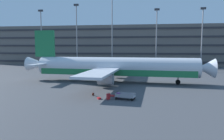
{
  "coord_description": "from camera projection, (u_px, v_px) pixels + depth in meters",
  "views": [
    {
      "loc": [
        0.71,
        -41.73,
        6.75
      ],
      "look_at": [
        -3.97,
        -5.91,
        3.0
      ],
      "focal_mm": 32.82,
      "sensor_mm": 36.0,
      "label": 1
    }
  ],
  "objects": [
    {
      "name": "terminal_structure",
      "position": [
        137.0,
        46.0,
        88.22
      ],
      "size": [
        122.2,
        16.86,
        16.17
      ],
      "color": "#605B56",
      "rests_on": "ground_plane"
    },
    {
      "name": "light_mast_left",
      "position": [
        77.0,
        31.0,
        75.86
      ],
      "size": [
        1.8,
        0.5,
        23.12
      ],
      "color": "gray",
      "rests_on": "ground_plane"
    },
    {
      "name": "light_mast_center_left",
      "position": [
        112.0,
        26.0,
        73.98
      ],
      "size": [
        1.8,
        0.5,
        26.36
      ],
      "color": "gray",
      "rests_on": "ground_plane"
    },
    {
      "name": "light_mast_far_left",
      "position": [
        41.0,
        34.0,
        77.74
      ],
      "size": [
        1.8,
        0.5,
        21.4
      ],
      "color": "gray",
      "rests_on": "ground_plane"
    },
    {
      "name": "suitcase_teal",
      "position": [
        118.0,
        95.0,
        28.22
      ],
      "size": [
        0.53,
        0.46,
        0.94
      ],
      "color": "#72388C",
      "rests_on": "ground_plane"
    },
    {
      "name": "light_mast_center_right",
      "position": [
        156.0,
        34.0,
        72.23
      ],
      "size": [
        1.8,
        0.5,
        20.8
      ],
      "color": "gray",
      "rests_on": "ground_plane"
    },
    {
      "name": "light_mast_right",
      "position": [
        202.0,
        33.0,
        70.25
      ],
      "size": [
        1.8,
        0.5,
        20.79
      ],
      "color": "gray",
      "rests_on": "ground_plane"
    },
    {
      "name": "airliner",
      "position": [
        113.0,
        67.0,
        41.23
      ],
      "size": [
        38.21,
        30.87,
        10.64
      ],
      "color": "silver",
      "rests_on": "ground_plane"
    },
    {
      "name": "suitcase_black",
      "position": [
        99.0,
        98.0,
        27.6
      ],
      "size": [
        0.67,
        0.77,
        0.2
      ],
      "color": "#B21E23",
      "rests_on": "ground_plane"
    },
    {
      "name": "suitcase_laid_flat",
      "position": [
        112.0,
        96.0,
        28.97
      ],
      "size": [
        0.76,
        0.69,
        0.23
      ],
      "color": "#B21E23",
      "rests_on": "ground_plane"
    },
    {
      "name": "backpack_purple",
      "position": [
        93.0,
        94.0,
        29.51
      ],
      "size": [
        0.41,
        0.42,
        0.52
      ],
      "color": "#592619",
      "rests_on": "ground_plane"
    },
    {
      "name": "suitcase_scuffed",
      "position": [
        108.0,
        96.0,
        27.18
      ],
      "size": [
        0.52,
        0.53,
        1.01
      ],
      "color": "#B21E23",
      "rests_on": "ground_plane"
    },
    {
      "name": "ground_plane",
      "position": [
        135.0,
        82.0,
        41.95
      ],
      "size": [
        600.0,
        600.0,
        0.0
      ],
      "primitive_type": "plane",
      "color": "#424449"
    },
    {
      "name": "baggage_cart",
      "position": [
        125.0,
        96.0,
        27.38
      ],
      "size": [
        3.37,
        1.84,
        0.82
      ],
      "color": "gray",
      "rests_on": "ground_plane"
    }
  ]
}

